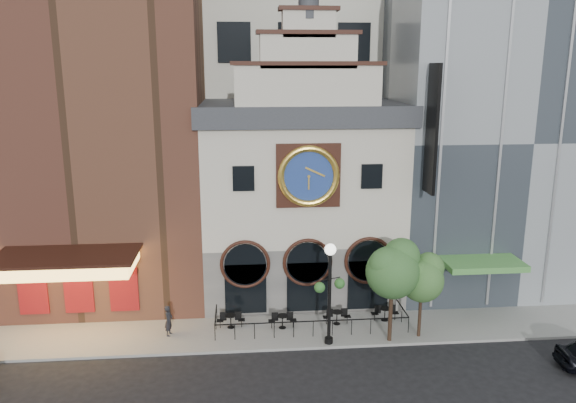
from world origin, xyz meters
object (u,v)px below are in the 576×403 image
Objects in this scene: bistro_3 at (385,313)px; bistro_1 at (282,320)px; bistro_2 at (337,316)px; tree_right at (423,277)px; pedestrian at (169,320)px; lamppost at (330,283)px; tree_left at (393,268)px; bistro_0 at (231,320)px.

bistro_1 is at bearing -175.65° from bistro_3.
bistro_2 is 0.34× the size of tree_right.
tree_right reaches higher than pedestrian.
tree_right is (5.06, 0.38, 0.00)m from lamppost.
lamppost is at bearing -87.59° from pedestrian.
tree_left is at bearing -84.30° from pedestrian.
pedestrian is 12.45m from tree_left.
lamppost is at bearing -23.54° from bistro_0.
tree_left is at bearing -97.51° from bistro_3.
bistro_0 is 0.28× the size of tree_left.
lamppost is (8.56, -1.66, 2.56)m from pedestrian.
bistro_0 and bistro_2 have the same top height.
pedestrian reaches higher than bistro_1.
pedestrian is (-12.22, -0.76, 0.39)m from bistro_3.
bistro_0 is 0.34× the size of tree_right.
bistro_1 is 1.00× the size of bistro_3.
tree_left is (8.55, -2.21, 3.64)m from bistro_0.
bistro_3 is at bearing 4.35° from bistro_1.
lamppost is at bearing -179.08° from tree_left.
lamppost is 1.18× the size of tree_right.
bistro_1 is at bearing 167.89° from tree_right.
bistro_2 is 9.39m from pedestrian.
bistro_2 is 5.48m from tree_right.
bistro_3 is 4.36m from tree_left.
pedestrian is at bearing -176.44° from bistro_3.
bistro_0 and bistro_3 have the same top height.
bistro_2 is at bearing 139.94° from tree_left.
bistro_3 is (8.86, 0.15, 0.00)m from bistro_0.
lamppost is 0.99× the size of tree_left.
pedestrian is at bearing -169.77° from bistro_0.
pedestrian reaches higher than bistro_3.
bistro_0 is 6.02m from bistro_2.
bistro_1 is at bearing 161.34° from tree_left.
bistro_1 is 6.26m from pedestrian.
bistro_1 and bistro_3 have the same top height.
bistro_0 is 0.92× the size of pedestrian.
bistro_3 is (2.85, 0.24, 0.00)m from bistro_2.
bistro_3 is 5.29m from lamppost.
pedestrian reaches higher than bistro_2.
pedestrian is at bearing 172.31° from tree_left.
pedestrian is (-3.35, -0.61, 0.39)m from bistro_0.
bistro_1 is 0.28× the size of tree_left.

